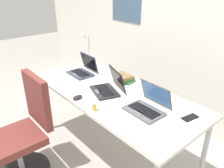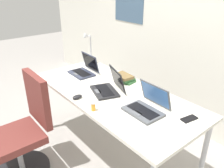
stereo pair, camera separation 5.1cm
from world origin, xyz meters
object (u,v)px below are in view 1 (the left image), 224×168
(office_chair, at_px, (25,137))
(computer_mouse, at_px, (78,97))
(laptop_by_keyboard, at_px, (83,70))
(pill_bottle, at_px, (94,106))
(desk_lamp, at_px, (87,49))
(laptop_near_lamp, at_px, (108,87))
(book_stack, at_px, (124,78))
(laptop_back_right, at_px, (148,106))
(cell_phone, at_px, (190,118))

(office_chair, bearing_deg, computer_mouse, 61.75)
(laptop_by_keyboard, xyz_separation_m, pill_bottle, (0.72, -0.38, -0.00))
(desk_lamp, bearing_deg, pill_bottle, -32.31)
(laptop_near_lamp, bearing_deg, office_chair, -112.29)
(book_stack, bearing_deg, laptop_back_right, -25.35)
(laptop_back_right, bearing_deg, cell_phone, 29.72)
(laptop_back_right, xyz_separation_m, cell_phone, (0.29, 0.17, -0.04))
(laptop_by_keyboard, relative_size, book_stack, 1.35)
(desk_lamp, relative_size, cell_phone, 2.94)
(laptop_back_right, bearing_deg, laptop_by_keyboard, 177.19)
(laptop_near_lamp, height_order, book_stack, laptop_near_lamp)
(cell_phone, bearing_deg, desk_lamp, -174.36)
(laptop_back_right, height_order, cell_phone, laptop_back_right)
(computer_mouse, bearing_deg, cell_phone, 30.21)
(desk_lamp, bearing_deg, book_stack, -1.64)
(computer_mouse, distance_m, book_stack, 0.59)
(laptop_near_lamp, height_order, pill_bottle, laptop_near_lamp)
(laptop_by_keyboard, height_order, pill_bottle, laptop_by_keyboard)
(desk_lamp, relative_size, laptop_back_right, 1.28)
(cell_phone, height_order, office_chair, office_chair)
(laptop_by_keyboard, xyz_separation_m, computer_mouse, (0.46, -0.38, -0.03))
(computer_mouse, xyz_separation_m, pill_bottle, (0.26, -0.00, 0.02))
(laptop_near_lamp, bearing_deg, book_stack, 105.19)
(desk_lamp, distance_m, office_chair, 1.28)
(computer_mouse, xyz_separation_m, office_chair, (-0.24, -0.45, -0.36))
(pill_bottle, bearing_deg, laptop_back_right, 49.37)
(cell_phone, bearing_deg, book_stack, -176.49)
(laptop_by_keyboard, height_order, cell_phone, laptop_by_keyboard)
(desk_lamp, height_order, pill_bottle, desk_lamp)
(pill_bottle, bearing_deg, office_chair, -138.45)
(pill_bottle, bearing_deg, desk_lamp, 147.69)
(laptop_by_keyboard, xyz_separation_m, book_stack, (0.46, 0.21, -0.01))
(laptop_back_right, distance_m, laptop_by_keyboard, 1.01)
(laptop_back_right, relative_size, cell_phone, 2.31)
(desk_lamp, height_order, cell_phone, desk_lamp)
(laptop_by_keyboard, relative_size, office_chair, 0.31)
(book_stack, distance_m, office_chair, 1.13)
(computer_mouse, xyz_separation_m, cell_phone, (0.84, 0.49, -0.01))
(computer_mouse, height_order, office_chair, office_chair)
(laptop_back_right, relative_size, laptop_near_lamp, 0.84)
(laptop_back_right, height_order, book_stack, laptop_back_right)
(pill_bottle, bearing_deg, computer_mouse, 179.08)
(computer_mouse, relative_size, pill_bottle, 1.22)
(office_chair, bearing_deg, laptop_back_right, 44.63)
(laptop_near_lamp, xyz_separation_m, book_stack, (-0.08, 0.28, -0.01))
(desk_lamp, distance_m, laptop_near_lamp, 0.85)
(pill_bottle, xyz_separation_m, book_stack, (-0.27, 0.59, -0.00))
(desk_lamp, height_order, office_chair, desk_lamp)
(book_stack, bearing_deg, office_chair, -102.65)
(desk_lamp, distance_m, laptop_by_keyboard, 0.37)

